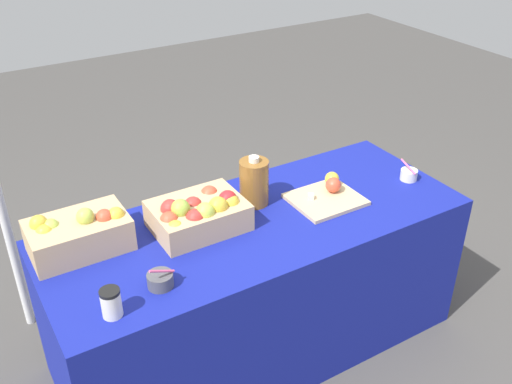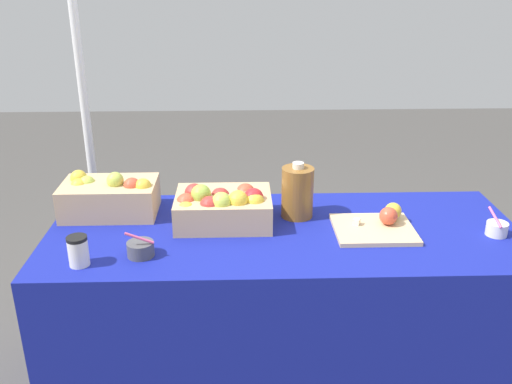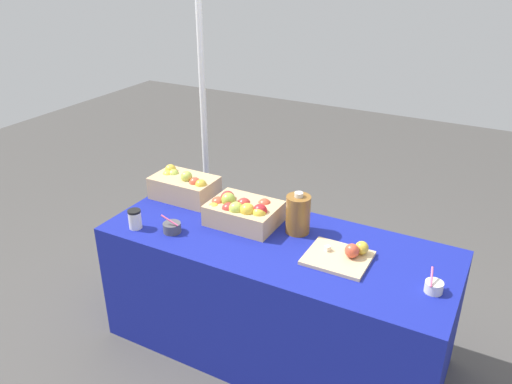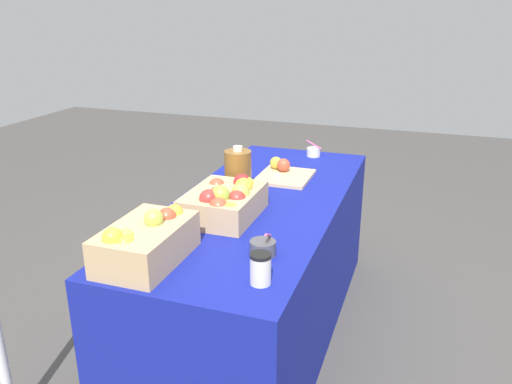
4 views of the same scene
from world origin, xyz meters
name	(u,v)px [view 2 (image 2 of 4)]	position (x,y,z in m)	size (l,w,h in m)	color
ground_plane	(281,377)	(0.00, 0.00, 0.00)	(10.00, 10.00, 0.00)	#474442
table	(283,307)	(0.00, 0.00, 0.37)	(1.90, 0.76, 0.74)	navy
apple_crate_left	(109,196)	(-0.73, 0.18, 0.82)	(0.39, 0.25, 0.19)	tan
apple_crate_middle	(222,206)	(-0.25, 0.07, 0.82)	(0.39, 0.29, 0.18)	tan
cutting_board_front	(379,224)	(0.38, -0.01, 0.76)	(0.32, 0.27, 0.09)	#D1B284
sample_bowl_near	(141,249)	(-0.54, -0.20, 0.77)	(0.10, 0.10, 0.11)	#4C4C51
sample_bowl_mid	(497,229)	(0.83, -0.07, 0.77)	(0.08, 0.09, 0.11)	silver
cider_jug	(297,192)	(0.06, 0.13, 0.85)	(0.13, 0.13, 0.24)	brown
coffee_cup	(78,251)	(-0.75, -0.26, 0.80)	(0.07, 0.07, 0.11)	silver
tent_pole	(85,113)	(-0.95, 0.75, 1.04)	(0.04, 0.04, 2.08)	white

